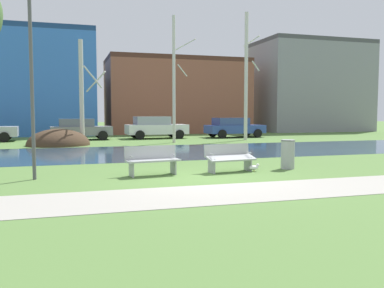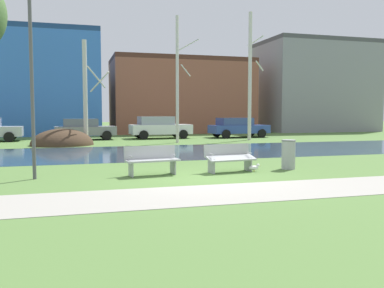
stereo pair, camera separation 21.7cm
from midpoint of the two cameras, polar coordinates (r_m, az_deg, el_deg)
ground_plane at (r=21.26m, az=-6.34°, el=-0.65°), size 120.00×120.00×0.00m
paved_path_strip at (r=9.60m, az=5.97°, el=-6.80°), size 60.00×2.24×0.01m
river_band at (r=19.34m, az=-5.37°, el=-1.13°), size 80.00×7.47×0.01m
soil_mound at (r=24.62m, az=-17.41°, el=-0.14°), size 3.53×3.45×1.89m
bench_left at (r=12.22m, az=-5.11°, el=-2.17°), size 1.66×0.77×0.87m
bench_right at (r=12.91m, az=5.75°, el=-1.82°), size 1.66×0.77×0.87m
trash_bin at (r=13.88m, az=13.74°, el=-1.35°), size 0.47×0.47×0.97m
seagull at (r=13.11m, az=9.14°, el=-3.26°), size 0.40×0.15×0.25m
streetlamp at (r=12.31m, az=-21.11°, el=12.87°), size 0.32×0.32×5.65m
birch_left at (r=24.95m, az=-14.32°, el=7.12°), size 1.54×2.57×6.10m
birch_center_left at (r=25.36m, az=-1.75°, el=9.12°), size 1.46×2.18×7.74m
birch_center at (r=28.10m, az=8.35°, el=9.40°), size 1.08×1.89×8.54m
parked_sedan_second_grey at (r=28.88m, az=-14.62°, el=2.09°), size 4.11×2.17×1.45m
parked_hatch_third_white at (r=29.54m, az=-4.38°, el=2.39°), size 4.42×2.22×1.59m
parked_wagon_fourth_blue at (r=30.83m, az=6.60°, el=2.36°), size 4.43×2.19×1.47m
building_blue_store at (r=36.97m, az=-21.17°, el=7.93°), size 10.81×7.03×8.64m
building_brick_low at (r=38.81m, az=-1.41°, el=6.70°), size 12.82×6.82×6.82m
building_grey_warehouse at (r=43.67m, az=16.89°, el=7.66°), size 11.02×6.87×8.95m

